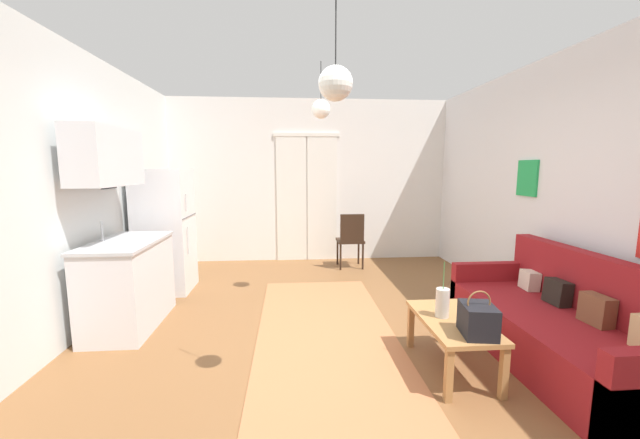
% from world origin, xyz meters
% --- Properties ---
extents(ground_plane, '(5.34, 7.37, 0.10)m').
position_xyz_m(ground_plane, '(0.00, 0.00, -0.05)').
color(ground_plane, brown).
extents(wall_back, '(4.94, 0.13, 2.78)m').
position_xyz_m(wall_back, '(-0.00, 3.43, 1.38)').
color(wall_back, white).
rests_on(wall_back, ground_plane).
extents(wall_right, '(0.12, 6.97, 2.78)m').
position_xyz_m(wall_right, '(2.42, -0.01, 1.39)').
color(wall_right, silver).
rests_on(wall_right, ground_plane).
extents(wall_left, '(0.12, 6.97, 2.78)m').
position_xyz_m(wall_left, '(-2.42, 0.00, 1.39)').
color(wall_left, silver).
rests_on(wall_left, ground_plane).
extents(area_rug, '(1.33, 3.47, 0.01)m').
position_xyz_m(area_rug, '(-0.01, 0.27, 0.01)').
color(area_rug, '#B26B42').
rests_on(area_rug, ground_plane).
extents(couch, '(0.86, 2.01, 0.90)m').
position_xyz_m(couch, '(1.91, -0.27, 0.28)').
color(couch, maroon).
rests_on(couch, ground_plane).
extents(coffee_table, '(0.48, 0.89, 0.42)m').
position_xyz_m(coffee_table, '(0.93, -0.31, 0.36)').
color(coffee_table, '#A87542').
rests_on(coffee_table, ground_plane).
extents(bamboo_vase, '(0.11, 0.11, 0.45)m').
position_xyz_m(bamboo_vase, '(0.87, -0.26, 0.54)').
color(bamboo_vase, beige).
rests_on(bamboo_vase, coffee_table).
extents(handbag, '(0.26, 0.30, 0.33)m').
position_xyz_m(handbag, '(0.99, -0.59, 0.54)').
color(handbag, black).
rests_on(handbag, coffee_table).
extents(refrigerator, '(0.66, 0.65, 1.60)m').
position_xyz_m(refrigerator, '(-1.98, 1.88, 0.80)').
color(refrigerator, white).
rests_on(refrigerator, ground_plane).
extents(kitchen_counter, '(0.59, 1.12, 2.00)m').
position_xyz_m(kitchen_counter, '(-2.03, 0.76, 0.76)').
color(kitchen_counter, silver).
rests_on(kitchen_counter, ground_plane).
extents(accent_chair, '(0.43, 0.41, 0.90)m').
position_xyz_m(accent_chair, '(0.62, 2.75, 0.50)').
color(accent_chair, black).
rests_on(accent_chair, ground_plane).
extents(pendant_lamp_near, '(0.20, 0.20, 0.78)m').
position_xyz_m(pendant_lamp_near, '(-0.07, -0.78, 2.10)').
color(pendant_lamp_near, black).
extents(pendant_lamp_far, '(0.21, 0.21, 0.62)m').
position_xyz_m(pendant_lamp_far, '(0.01, 1.22, 2.27)').
color(pendant_lamp_far, black).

